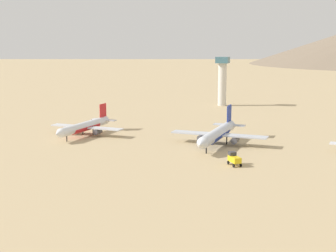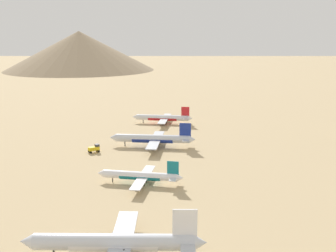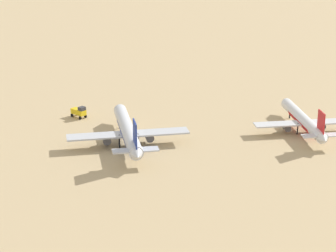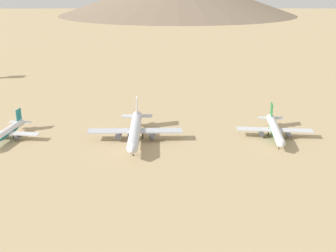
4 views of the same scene
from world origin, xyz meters
TOP-DOWN VIEW (x-y plane):
  - parked_jet_0 at (-0.93, -107.76)m, footprint 38.60×31.43m
  - parked_jet_1 at (1.24, -53.58)m, footprint 43.83×35.61m
  - service_truck at (28.95, -42.70)m, footprint 5.66×5.06m

SIDE VIEW (x-z plane):
  - service_truck at x=28.95m, z-range 0.13..4.03m
  - parked_jet_0 at x=-0.93m, z-range -1.86..9.26m
  - parked_jet_1 at x=1.24m, z-range -2.11..10.52m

